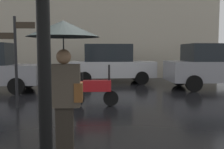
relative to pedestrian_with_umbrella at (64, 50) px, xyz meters
name	(u,v)px	position (x,y,z in m)	size (l,w,h in m)	color
pedestrian_with_umbrella	(64,50)	(0.00, 0.00, 0.00)	(1.06, 1.06, 2.08)	#2A241E
parked_scooter	(92,88)	(0.35, 3.75, -1.09)	(1.48, 0.32, 1.23)	black
parked_car_left	(217,66)	(5.77, 7.13, -0.65)	(4.46, 2.06, 1.95)	gray
parked_car_right	(111,64)	(1.22, 9.39, -0.65)	(4.27, 1.99, 1.99)	silver
street_signpost	(16,52)	(-1.81, 3.65, -0.05)	(1.08, 0.08, 2.61)	black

